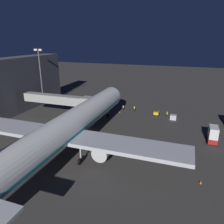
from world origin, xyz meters
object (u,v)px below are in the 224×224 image
Objects in this scene: traffic_cone_wingtip_svc_side at (201,182)px; apron_floodlight_mast at (41,75)px; baggage_container_near_belt at (173,117)px; airliner_at_gate at (66,129)px; jet_bridge at (63,100)px; ops_van at (213,134)px; ground_crew_near_nose_gear at (123,108)px; ground_crew_by_belt_loader at (167,114)px; ground_crew_marshaller_fwd at (134,108)px; traffic_cone_nose_port at (120,112)px; traffic_cone_nose_starboard at (107,110)px; pushback_tug at (156,113)px.

apron_floodlight_mast is at bearing -28.28° from traffic_cone_wingtip_svc_side.
airliner_at_gate is at bearing 56.05° from baggage_container_near_belt.
ops_van is at bearing 176.90° from jet_bridge.
ops_van is at bearing 149.48° from ground_crew_near_nose_gear.
airliner_at_gate is 34.12× the size of ground_crew_by_belt_loader.
ground_crew_marshaller_fwd reaches higher than ground_crew_near_nose_gear.
jet_bridge reaches higher than traffic_cone_nose_port.
ground_crew_by_belt_loader is at bearing 173.34° from ground_crew_near_nose_gear.
airliner_at_gate reaches higher than ground_crew_by_belt_loader.
traffic_cone_nose_starboard is at bearing -22.61° from ops_van.
baggage_container_near_belt is (-31.79, -10.11, -5.12)m from jet_bridge.
traffic_cone_nose_starboard is at bearing -133.21° from jet_bridge.
ops_van is 18.00m from traffic_cone_wingtip_svc_side.
ground_crew_by_belt_loader is at bearing -119.82° from airliner_at_gate.
baggage_container_near_belt is at bearing -162.35° from jet_bridge.
pushback_tug is 16.30m from traffic_cone_nose_starboard.
ops_van is at bearing 128.44° from baggage_container_near_belt.
traffic_cone_nose_port is at bearing 7.72° from pushback_tug.
airliner_at_gate is 26.81m from traffic_cone_wingtip_svc_side.
pushback_tug is 3.50m from ground_crew_by_belt_loader.
ground_crew_near_nose_gear reaches higher than traffic_cone_nose_port.
airliner_at_gate is at bearing 85.34° from ground_crew_near_nose_gear.
apron_floodlight_mast is 34.12m from ground_crew_marshaller_fwd.
apron_floodlight_mast is 36.52× the size of traffic_cone_nose_port.
ground_crew_near_nose_gear and ground_crew_by_belt_loader have the same top height.
jet_bridge is at bearing -56.52° from airliner_at_gate.
pushback_tug is (15.22, -14.69, -1.20)m from ops_van.
ground_crew_marshaller_fwd is at bearing -10.86° from ground_crew_by_belt_loader.
traffic_cone_wingtip_svc_side is at bearing 80.32° from ops_van.
baggage_container_near_belt is 30.80m from traffic_cone_wingtip_svc_side.
ops_van is 2.93× the size of ground_crew_near_nose_gear.
ground_crew_near_nose_gear is 3.27× the size of traffic_cone_wingtip_svc_side.
jet_bridge is at bearing 17.65° from baggage_container_near_belt.
apron_floodlight_mast is 26.03m from traffic_cone_nose_starboard.
traffic_cone_nose_port is at bearing -52.01° from traffic_cone_wingtip_svc_side.
traffic_cone_nose_port is 39.02m from traffic_cone_wingtip_svc_side.
apron_floodlight_mast reaches higher than traffic_cone_wingtip_svc_side.
airliner_at_gate is 37.31m from apron_floodlight_mast.
ground_crew_marshaller_fwd reaches higher than traffic_cone_nose_port.
baggage_container_near_belt reaches higher than traffic_cone_nose_port.
traffic_cone_nose_starboard is (4.82, 2.60, -0.72)m from ground_crew_near_nose_gear.
apron_floodlight_mast is (25.50, -26.62, 5.76)m from airliner_at_gate.
traffic_cone_nose_starboard is (4.40, 0.00, 0.00)m from traffic_cone_nose_port.
ops_van reaches higher than ground_crew_marshaller_fwd.
ground_crew_near_nose_gear is at bearing -11.18° from baggage_container_near_belt.
ground_crew_near_nose_gear is at bearing -6.66° from ground_crew_by_belt_loader.
airliner_at_gate reaches higher than ground_crew_marshaller_fwd.
airliner_at_gate reaches higher than pushback_tug.
airliner_at_gate reaches higher than baggage_container_near_belt.
baggage_container_near_belt is 17.12m from ground_crew_near_nose_gear.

